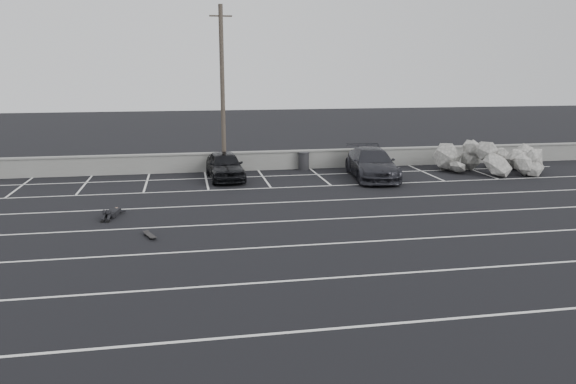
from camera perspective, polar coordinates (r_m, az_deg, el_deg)
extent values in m
plane|color=black|center=(18.32, -0.53, -5.55)|extent=(120.00, 120.00, 0.00)
cube|color=gray|center=(31.72, -4.89, 3.09)|extent=(50.00, 0.35, 1.00)
cube|color=gray|center=(31.64, -4.91, 4.02)|extent=(50.00, 0.45, 0.08)
cube|color=silver|center=(12.87, 4.20, -13.72)|extent=(36.00, 0.10, 0.01)
cube|color=silver|center=(15.54, 1.39, -8.92)|extent=(36.00, 0.10, 0.01)
cube|color=silver|center=(18.32, -0.53, -5.54)|extent=(36.00, 0.10, 0.01)
cube|color=silver|center=(21.15, -1.93, -3.05)|extent=(36.00, 0.10, 0.01)
cube|color=silver|center=(24.03, -2.99, -1.16)|extent=(36.00, 0.10, 0.01)
cube|color=silver|center=(26.93, -3.82, 0.33)|extent=(36.00, 0.10, 0.01)
cube|color=silver|center=(29.85, -4.49, 1.53)|extent=(36.00, 0.10, 0.01)
cube|color=silver|center=(30.29, -25.55, 0.49)|extent=(0.10, 5.00, 0.01)
cube|color=silver|center=(29.64, -19.96, 0.73)|extent=(0.10, 5.00, 0.01)
cube|color=silver|center=(29.28, -14.17, 0.97)|extent=(0.10, 5.00, 0.01)
cube|color=silver|center=(29.23, -8.29, 1.20)|extent=(0.10, 5.00, 0.01)
cube|color=silver|center=(29.48, -2.46, 1.42)|extent=(0.10, 5.00, 0.01)
cube|color=silver|center=(30.04, 3.22, 1.62)|extent=(0.10, 5.00, 0.01)
cube|color=silver|center=(30.87, 8.64, 1.79)|extent=(0.10, 5.00, 0.01)
cube|color=silver|center=(31.97, 13.74, 1.94)|extent=(0.10, 5.00, 0.01)
cube|color=silver|center=(33.30, 18.46, 2.07)|extent=(0.10, 5.00, 0.01)
imported|color=black|center=(29.25, -6.43, 2.69)|extent=(1.98, 4.34, 1.44)
imported|color=#24242A|center=(29.68, 8.52, 2.87)|extent=(2.72, 5.52, 1.54)
cylinder|color=#4C4238|center=(30.45, -6.67, 10.11)|extent=(0.24, 0.24, 8.87)
cube|color=#4C4238|center=(30.53, -6.86, 17.34)|extent=(1.18, 0.08, 0.08)
cylinder|color=#29292C|center=(31.87, 1.60, 3.14)|extent=(0.68, 0.68, 0.96)
cylinder|color=#29292C|center=(31.80, 1.61, 4.02)|extent=(0.75, 0.75, 0.05)
cube|color=black|center=(19.81, -13.85, -4.26)|extent=(0.47, 0.80, 0.02)
cube|color=#29292C|center=(20.06, -14.07, -4.17)|extent=(0.17, 0.11, 0.04)
cube|color=#29292C|center=(19.58, -13.60, -4.56)|extent=(0.17, 0.11, 0.04)
cylinder|color=black|center=(20.04, -14.33, -4.27)|extent=(0.05, 0.06, 0.06)
cylinder|color=black|center=(20.09, -13.81, -4.19)|extent=(0.05, 0.06, 0.06)
cylinder|color=black|center=(19.56, -13.87, -4.66)|extent=(0.05, 0.06, 0.06)
cylinder|color=black|center=(19.62, -13.33, -4.58)|extent=(0.05, 0.06, 0.06)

